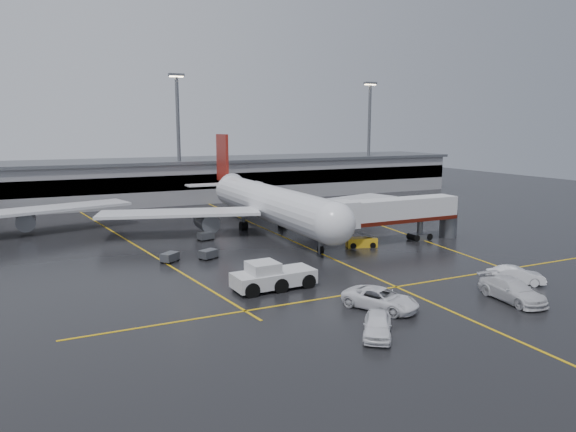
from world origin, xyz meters
name	(u,v)px	position (x,y,z in m)	size (l,w,h in m)	color
ground	(295,242)	(0.00, 0.00, 0.00)	(220.00, 220.00, 0.00)	black
apron_line_centre	(295,242)	(0.00, 0.00, 0.01)	(0.25, 90.00, 0.02)	gold
apron_line_stop	(396,287)	(0.00, -22.00, 0.01)	(60.00, 0.25, 0.02)	gold
apron_line_left	(129,241)	(-20.00, 10.00, 0.01)	(0.25, 70.00, 0.02)	gold
apron_line_right	(366,220)	(18.00, 10.00, 0.01)	(0.25, 70.00, 0.02)	gold
terminal	(196,179)	(0.00, 47.93, 4.32)	(122.00, 19.00, 8.60)	gray
light_mast_mid	(178,131)	(-5.00, 42.00, 14.47)	(3.00, 1.20, 25.45)	#595B60
light_mast_right	(369,130)	(40.00, 42.00, 14.47)	(3.00, 1.20, 25.45)	#595B60
main_airliner	(266,202)	(0.00, 9.70, 4.21)	(48.80, 45.60, 14.10)	silver
jet_bridge	(396,214)	(11.87, -6.00, 3.93)	(19.90, 3.40, 6.05)	silver
pushback_tractor	(272,277)	(-11.04, -17.35, 1.12)	(8.04, 3.72, 2.82)	silver
belt_loader	(361,242)	(6.52, -6.11, 0.60)	(4.16, 2.76, 2.43)	gold
service_van_a	(381,299)	(-5.02, -26.46, 0.90)	(2.98, 6.47, 1.80)	white
service_van_b	(512,290)	(6.74, -29.70, 0.97)	(2.72, 6.70, 1.94)	silver
service_van_c	(516,276)	(11.09, -26.28, 0.87)	(1.84, 5.27, 1.74)	silver
service_van_d	(377,325)	(-8.64, -31.15, 0.85)	(2.01, 5.01, 1.71)	white
baggage_cart_a	(208,254)	(-13.16, -3.84, 0.63)	(2.37, 2.07, 1.12)	#595B60
baggage_cart_b	(170,257)	(-17.55, -3.35, 0.63)	(2.37, 2.27, 1.12)	#595B60
baggage_cart_c	(206,236)	(-10.48, 6.25, 0.63)	(2.27, 1.77, 1.12)	#595B60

